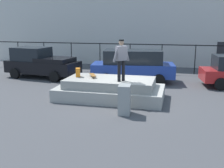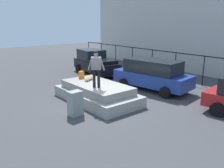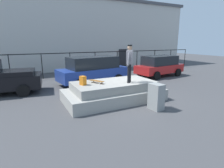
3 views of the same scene
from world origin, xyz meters
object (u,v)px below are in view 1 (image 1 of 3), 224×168
skateboarder (121,57)px  utility_box (124,100)px  car_black_pickup_near (41,63)px  car_blue_hatchback_mid (133,65)px  backpack (78,72)px  skateboard (93,75)px

skateboarder → utility_box: bearing=-73.5°
car_black_pickup_near → car_blue_hatchback_mid: (5.82, 0.11, 0.04)m
car_black_pickup_near → utility_box: size_ratio=4.31×
car_black_pickup_near → utility_box: bearing=-41.3°
skateboarder → car_black_pickup_near: skateboarder is taller
skateboarder → backpack: bearing=167.1°
skateboard → car_black_pickup_near: size_ratio=0.17×
skateboarder → car_blue_hatchback_mid: 4.42m
backpack → car_blue_hatchback_mid: bearing=133.1°
skateboard → backpack: 0.70m
backpack → utility_box: 3.30m
car_blue_hatchback_mid → skateboarder: bearing=-87.4°
utility_box → skateboarder: bearing=101.5°
car_blue_hatchback_mid → car_black_pickup_near: bearing=-178.9°
skateboard → car_black_pickup_near: bearing=141.5°
skateboarder → skateboard: skateboarder is taller
skateboard → car_blue_hatchback_mid: (1.26, 3.74, -0.06)m
skateboarder → skateboard: (-1.45, 0.57, -0.93)m
skateboard → utility_box: size_ratio=0.71×
backpack → car_blue_hatchback_mid: (1.95, 3.81, -0.17)m
skateboarder → backpack: 2.35m
skateboard → utility_box: bearing=-47.3°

